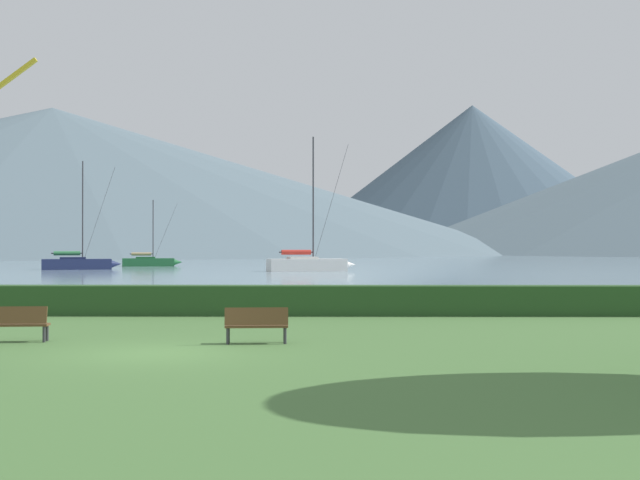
% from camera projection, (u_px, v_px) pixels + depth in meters
% --- Properties ---
extents(ground_plane, '(1000.00, 1000.00, 0.00)m').
position_uv_depth(ground_plane, '(156.00, 353.00, 19.71)').
color(ground_plane, '#477038').
extents(harbor_water, '(320.00, 246.00, 0.00)m').
position_uv_depth(harbor_water, '(307.00, 259.00, 156.70)').
color(harbor_water, gray).
rests_on(harbor_water, ground_plane).
extents(hedge_line, '(80.00, 1.20, 1.09)m').
position_uv_depth(hedge_line, '(218.00, 300.00, 30.71)').
color(hedge_line, '#284C23').
rests_on(hedge_line, ground_plane).
extents(sailboat_slip_4, '(7.48, 3.31, 8.31)m').
position_uv_depth(sailboat_slip_4, '(149.00, 261.00, 104.31)').
color(sailboat_slip_4, '#236B38').
rests_on(sailboat_slip_4, harbor_water).
extents(sailboat_slip_5, '(8.44, 4.62, 11.72)m').
position_uv_depth(sailboat_slip_5, '(78.00, 263.00, 89.94)').
color(sailboat_slip_5, navy).
rests_on(sailboat_slip_5, harbor_water).
extents(sailboat_slip_6, '(9.25, 4.65, 13.61)m').
position_uv_depth(sailboat_slip_6, '(308.00, 263.00, 84.21)').
color(sailboat_slip_6, white).
rests_on(sailboat_slip_6, harbor_water).
extents(park_bench_near_path, '(1.76, 0.63, 0.95)m').
position_uv_depth(park_bench_near_path, '(15.00, 322.00, 22.01)').
color(park_bench_near_path, brown).
rests_on(park_bench_near_path, ground_plane).
extents(park_bench_under_tree, '(1.67, 0.59, 0.95)m').
position_uv_depth(park_bench_under_tree, '(257.00, 323.00, 21.65)').
color(park_bench_under_tree, brown).
rests_on(park_bench_under_tree, ground_plane).
extents(distant_hill_central_peak, '(192.36, 192.36, 73.03)m').
position_uv_depth(distant_hill_central_peak, '(472.00, 178.00, 416.72)').
color(distant_hill_central_peak, '#425666').
rests_on(distant_hill_central_peak, ground_plane).
extents(distant_hill_far_shoulder, '(350.79, 350.79, 54.39)m').
position_uv_depth(distant_hill_far_shoulder, '(52.00, 180.00, 311.99)').
color(distant_hill_far_shoulder, slate).
rests_on(distant_hill_far_shoulder, ground_plane).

